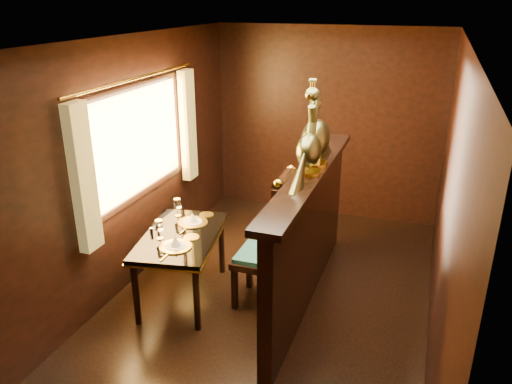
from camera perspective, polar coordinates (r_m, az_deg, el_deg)
ground at (r=4.98m, az=1.07°, el=-13.15°), size 5.00×5.00×0.00m
room_shell at (r=4.32m, az=0.22°, el=4.70°), size 3.04×5.04×2.52m
partition at (r=4.79m, az=5.93°, el=-4.86°), size 0.26×2.70×1.36m
dining_table at (r=4.92m, az=-8.63°, el=-5.50°), size 0.91×1.28×0.89m
chair_left at (r=4.69m, az=2.15°, el=-5.27°), size 0.50×0.55×1.39m
chair_right at (r=5.59m, az=4.84°, el=-1.59°), size 0.56×0.58×1.24m
peacock_left at (r=4.33m, az=6.12°, el=6.42°), size 0.22×0.59×0.71m
peacock_right at (r=4.55m, az=6.91°, el=7.96°), size 0.26×0.70×0.84m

